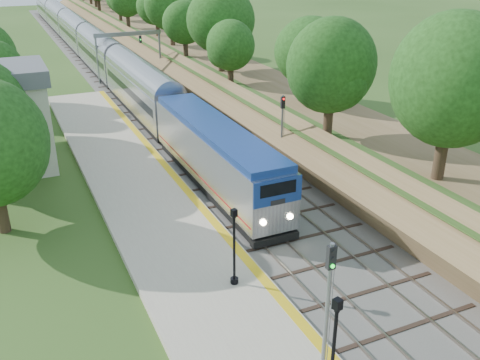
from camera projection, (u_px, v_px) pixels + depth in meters
name	position (u px, v px, depth m)	size (l,w,h in m)	color
trackbed	(119.00, 73.00, 72.57)	(9.50, 170.00, 0.28)	#4C4944
platform	(163.00, 224.00, 33.16)	(6.40, 68.00, 0.38)	#AB9F8A
yellow_stripe	(206.00, 212.00, 34.16)	(0.55, 68.00, 0.01)	gold
embankment	(177.00, 55.00, 74.98)	(10.64, 170.00, 11.70)	brown
signal_gantry	(128.00, 43.00, 66.66)	(8.40, 0.38, 6.20)	slate
trees_behind_platform	(44.00, 148.00, 33.03)	(7.82, 53.32, 7.21)	#332316
train	(88.00, 45.00, 80.09)	(3.06, 122.52, 4.49)	black
lamppost_mid	(333.00, 356.00, 19.37)	(0.45, 0.45, 4.52)	black
lamppost_far	(234.00, 251.00, 26.30)	(0.41, 0.41, 4.17)	black
signal_platform	(328.00, 293.00, 20.36)	(0.33, 0.27, 5.71)	slate
signal_farside	(282.00, 123.00, 40.86)	(0.31, 0.24, 5.62)	slate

